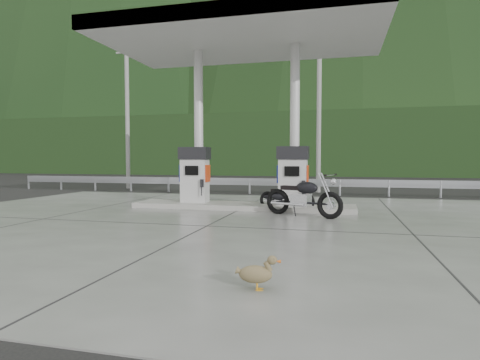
% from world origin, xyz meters
% --- Properties ---
extents(ground, '(160.00, 160.00, 0.00)m').
position_xyz_m(ground, '(0.00, 0.00, 0.00)').
color(ground, black).
rests_on(ground, ground).
extents(forecourt_apron, '(18.00, 14.00, 0.02)m').
position_xyz_m(forecourt_apron, '(0.00, 0.00, 0.01)').
color(forecourt_apron, slate).
rests_on(forecourt_apron, ground).
extents(pump_island, '(7.00, 1.40, 0.15)m').
position_xyz_m(pump_island, '(0.00, 2.50, 0.10)').
color(pump_island, '#9A978F').
rests_on(pump_island, forecourt_apron).
extents(gas_pump_left, '(0.95, 0.55, 1.80)m').
position_xyz_m(gas_pump_left, '(-1.60, 2.50, 1.07)').
color(gas_pump_left, silver).
rests_on(gas_pump_left, pump_island).
extents(gas_pump_right, '(0.95, 0.55, 1.80)m').
position_xyz_m(gas_pump_right, '(1.60, 2.50, 1.07)').
color(gas_pump_right, silver).
rests_on(gas_pump_right, pump_island).
extents(canopy_column_left, '(0.30, 0.30, 5.00)m').
position_xyz_m(canopy_column_left, '(-1.60, 2.90, 2.67)').
color(canopy_column_left, silver).
rests_on(canopy_column_left, pump_island).
extents(canopy_column_right, '(0.30, 0.30, 5.00)m').
position_xyz_m(canopy_column_right, '(1.60, 2.90, 2.67)').
color(canopy_column_right, silver).
rests_on(canopy_column_right, pump_island).
extents(canopy_roof, '(8.50, 5.00, 0.40)m').
position_xyz_m(canopy_roof, '(0.00, 2.50, 5.37)').
color(canopy_roof, silver).
rests_on(canopy_roof, canopy_column_left).
extents(guardrail, '(26.00, 0.16, 1.42)m').
position_xyz_m(guardrail, '(0.00, 8.00, 0.71)').
color(guardrail, '#9C9FA4').
rests_on(guardrail, ground).
extents(road, '(60.00, 7.00, 0.01)m').
position_xyz_m(road, '(0.00, 11.50, 0.00)').
color(road, black).
rests_on(road, ground).
extents(utility_pole_a, '(0.22, 0.22, 8.00)m').
position_xyz_m(utility_pole_a, '(-8.00, 9.50, 4.00)').
color(utility_pole_a, gray).
rests_on(utility_pole_a, ground).
extents(utility_pole_b, '(0.22, 0.22, 8.00)m').
position_xyz_m(utility_pole_b, '(2.00, 9.50, 4.00)').
color(utility_pole_b, gray).
rests_on(utility_pole_b, ground).
extents(tree_band, '(80.00, 6.00, 6.00)m').
position_xyz_m(tree_band, '(0.00, 30.00, 3.00)').
color(tree_band, black).
rests_on(tree_band, ground).
extents(forested_hills, '(100.00, 40.00, 140.00)m').
position_xyz_m(forested_hills, '(0.00, 60.00, 0.00)').
color(forested_hills, black).
rests_on(forested_hills, ground).
extents(motorcycle_left, '(1.70, 0.76, 0.78)m').
position_xyz_m(motorcycle_left, '(1.40, 2.56, 0.41)').
color(motorcycle_left, black).
rests_on(motorcycle_left, forecourt_apron).
extents(motorcycle_right, '(2.26, 1.48, 1.03)m').
position_xyz_m(motorcycle_right, '(2.03, 1.17, 0.53)').
color(motorcycle_right, black).
rests_on(motorcycle_right, forecourt_apron).
extents(duck, '(0.51, 0.20, 0.36)m').
position_xyz_m(duck, '(2.04, -5.17, 0.20)').
color(duck, brown).
rests_on(duck, forecourt_apron).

